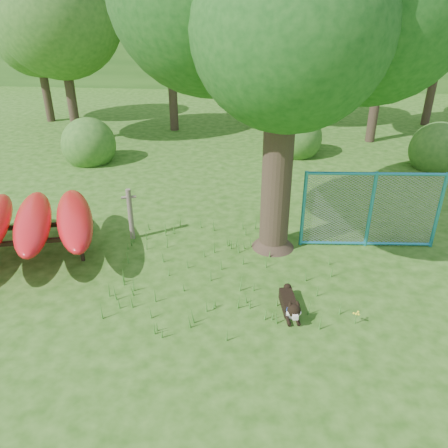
{
  "coord_description": "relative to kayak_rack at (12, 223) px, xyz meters",
  "views": [
    {
      "loc": [
        0.94,
        -6.31,
        4.79
      ],
      "look_at": [
        0.2,
        1.2,
        1.0
      ],
      "focal_mm": 35.0,
      "sensor_mm": 36.0,
      "label": 1
    }
  ],
  "objects": [
    {
      "name": "shrub_right",
      "position": [
        10.65,
        6.81,
        -0.82
      ],
      "size": [
        1.8,
        1.8,
        1.8
      ],
      "primitive_type": "sphere",
      "color": "#2C5D1E",
      "rests_on": "ground"
    },
    {
      "name": "bg_tree_f",
      "position": [
        -4.85,
        11.81,
        2.92
      ],
      "size": [
        3.6,
        3.6,
        5.55
      ],
      "color": "#31241A",
      "rests_on": "ground"
    },
    {
      "name": "shrub_mid",
      "position": [
        6.15,
        7.81,
        -0.82
      ],
      "size": [
        1.8,
        1.8,
        1.8
      ],
      "primitive_type": "sphere",
      "color": "#2C5D1E",
      "rests_on": "ground"
    },
    {
      "name": "wildflower_clump",
      "position": [
        6.71,
        -1.52,
        -0.62
      ],
      "size": [
        0.11,
        0.1,
        0.24
      ],
      "rotation": [
        0.0,
        0.0,
        0.39
      ],
      "color": "#418029",
      "rests_on": "ground"
    },
    {
      "name": "shrub_left",
      "position": [
        -0.85,
        6.31,
        -0.82
      ],
      "size": [
        1.8,
        1.8,
        1.8
      ],
      "primitive_type": "sphere",
      "color": "#2C5D1E",
      "rests_on": "ground"
    },
    {
      "name": "fence_section",
      "position": [
        7.39,
        1.25,
        0.05
      ],
      "size": [
        2.95,
        0.27,
        2.88
      ],
      "rotation": [
        0.0,
        0.0,
        0.07
      ],
      "color": "teal",
      "rests_on": "ground"
    },
    {
      "name": "wooden_post",
      "position": [
        2.14,
        1.07,
        -0.18
      ],
      "size": [
        0.33,
        0.16,
        1.21
      ],
      "rotation": [
        0.0,
        0.0,
        0.32
      ],
      "color": "#64584B",
      "rests_on": "ground"
    },
    {
      "name": "ground",
      "position": [
        4.15,
        -1.19,
        -0.82
      ],
      "size": [
        80.0,
        80.0,
        0.0
      ],
      "primitive_type": "plane",
      "color": "#204C0F",
      "rests_on": "ground"
    },
    {
      "name": "husky_dog",
      "position": [
        5.63,
        -1.33,
        -0.66
      ],
      "size": [
        0.36,
        1.0,
        0.45
      ],
      "rotation": [
        0.0,
        0.0,
        0.16
      ],
      "color": "black",
      "rests_on": "ground"
    },
    {
      "name": "wooded_hillside",
      "position": [
        4.15,
        26.81,
        2.18
      ],
      "size": [
        80.0,
        12.0,
        6.0
      ],
      "primitive_type": "cube",
      "color": "#2C5D1E",
      "rests_on": "ground"
    },
    {
      "name": "bg_tree_a",
      "position": [
        -2.35,
        8.81,
        3.67
      ],
      "size": [
        4.4,
        4.4,
        6.7
      ],
      "color": "#31241A",
      "rests_on": "ground"
    },
    {
      "name": "bg_tree_c",
      "position": [
        5.65,
        11.81,
        3.29
      ],
      "size": [
        4.0,
        4.0,
        6.12
      ],
      "color": "#31241A",
      "rests_on": "ground"
    },
    {
      "name": "kayak_rack",
      "position": [
        0.0,
        0.0,
        0.0
      ],
      "size": [
        4.2,
        3.76,
        1.07
      ],
      "rotation": [
        0.0,
        0.0,
        0.27
      ],
      "color": "black",
      "rests_on": "ground"
    }
  ]
}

